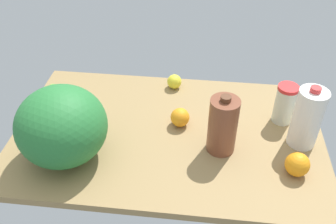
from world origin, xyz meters
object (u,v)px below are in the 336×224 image
object	(u,v)px
orange_near_front	(297,164)
lemon_loose	(71,104)
orange_far_back	(180,117)
milk_jug	(307,118)
watermelon	(62,126)
chocolate_milk_jug	(223,125)
tumbler_cup	(285,104)
lime_by_jug	(53,90)
lemon_beside_bowl	(174,82)

from	to	relation	value
orange_near_front	lemon_loose	world-z (taller)	orange_near_front
orange_far_back	milk_jug	bearing A→B (deg)	-6.13
watermelon	lemon_loose	distance (cm)	28.21
chocolate_milk_jug	orange_near_front	xyz separation A→B (cm)	(25.95, -9.35, -6.97)
tumbler_cup	lemon_loose	distance (cm)	86.68
lemon_loose	chocolate_milk_jug	bearing A→B (deg)	-13.90
chocolate_milk_jug	tumbler_cup	xyz separation A→B (cm)	(24.52, 19.25, -2.82)
milk_jug	orange_far_back	world-z (taller)	milk_jug
milk_jug	lemon_loose	xyz separation A→B (cm)	(-92.18, 8.64, -8.09)
tumbler_cup	orange_near_front	xyz separation A→B (cm)	(1.43, -28.60, -4.14)
lime_by_jug	lemon_beside_bowl	distance (cm)	53.59
watermelon	orange_far_back	distance (cm)	45.77
orange_far_back	lemon_loose	bearing A→B (deg)	175.43
orange_near_front	lemon_loose	size ratio (longest dim) A/B	1.11
orange_near_front	tumbler_cup	bearing A→B (deg)	92.87
chocolate_milk_jug	orange_near_front	bearing A→B (deg)	-19.82
lime_by_jug	orange_far_back	size ratio (longest dim) A/B	0.71
tumbler_cup	lime_by_jug	size ratio (longest dim) A/B	3.08
lime_by_jug	tumbler_cup	bearing A→B (deg)	-3.64
lime_by_jug	lemon_beside_bowl	bearing A→B (deg)	12.76
chocolate_milk_jug	lemon_loose	size ratio (longest dim) A/B	3.15
watermelon	tumbler_cup	distance (cm)	85.02
tumbler_cup	watermelon	bearing A→B (deg)	-159.78
watermelon	lime_by_jug	bearing A→B (deg)	117.09
orange_near_front	lemon_beside_bowl	size ratio (longest dim) A/B	1.31
orange_far_back	lemon_loose	distance (cm)	45.98
chocolate_milk_jug	orange_far_back	bearing A→B (deg)	144.10
milk_jug	lemon_loose	bearing A→B (deg)	174.65
milk_jug	lime_by_jug	bearing A→B (deg)	169.71
orange_near_front	lemon_loose	xyz separation A→B (cm)	(-87.90, 24.68, -0.42)
lemon_beside_bowl	orange_near_front	bearing A→B (deg)	-44.82
orange_far_back	lemon_loose	xyz separation A→B (cm)	(-45.84, 3.66, 0.01)
chocolate_milk_jug	tumbler_cup	bearing A→B (deg)	38.14
watermelon	lemon_beside_bowl	xyz separation A→B (cm)	(34.09, 47.37, -10.76)
milk_jug	orange_far_back	distance (cm)	47.31
chocolate_milk_jug	tumbler_cup	size ratio (longest dim) A/B	1.44
chocolate_milk_jug	lime_by_jug	bearing A→B (deg)	160.83
orange_near_front	lemon_beside_bowl	bearing A→B (deg)	135.18
orange_far_back	orange_near_front	distance (cm)	47.03
lemon_beside_bowl	tumbler_cup	bearing A→B (deg)	-21.64
lemon_loose	lime_by_jug	bearing A→B (deg)	138.11
watermelon	chocolate_milk_jug	world-z (taller)	watermelon
chocolate_milk_jug	tumbler_cup	distance (cm)	31.30
chocolate_milk_jug	tumbler_cup	world-z (taller)	chocolate_milk_jug
tumbler_cup	orange_far_back	distance (cm)	41.59
watermelon	orange_near_front	bearing A→B (deg)	0.50
watermelon	lemon_beside_bowl	bearing A→B (deg)	54.26
chocolate_milk_jug	milk_jug	xyz separation A→B (cm)	(30.23, 6.69, 0.71)
lime_by_jug	orange_far_back	bearing A→B (deg)	-13.58
lime_by_jug	orange_near_front	bearing A→B (deg)	-19.34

